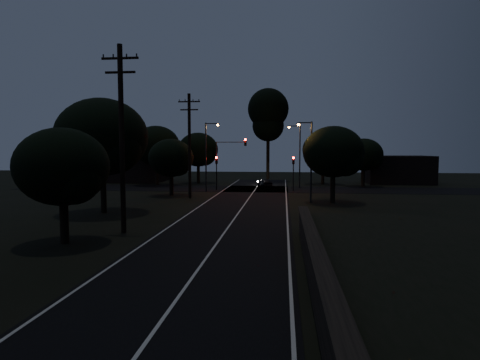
{
  "coord_description": "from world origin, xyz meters",
  "views": [
    {
      "loc": [
        3.46,
        -7.7,
        4.95
      ],
      "look_at": [
        0.0,
        24.0,
        2.5
      ],
      "focal_mm": 30.0,
      "sensor_mm": 36.0,
      "label": 1
    }
  ],
  "objects_px": {
    "tall_pine": "(268,114)",
    "streetlight_a": "(208,152)",
    "streetlight_c": "(309,156)",
    "signal_mast": "(230,154)",
    "utility_pole_mid": "(122,136)",
    "streetlight_b": "(298,152)",
    "car": "(265,183)",
    "signal_right": "(293,167)",
    "signal_left": "(217,167)",
    "utility_pole_far": "(189,144)"
  },
  "relations": [
    {
      "from": "tall_pine",
      "to": "streetlight_a",
      "type": "height_order",
      "value": "tall_pine"
    },
    {
      "from": "streetlight_a",
      "to": "streetlight_c",
      "type": "relative_size",
      "value": 1.07
    },
    {
      "from": "tall_pine",
      "to": "signal_mast",
      "type": "xyz_separation_m",
      "value": [
        -3.91,
        -15.01,
        -6.0
      ]
    },
    {
      "from": "utility_pole_mid",
      "to": "streetlight_b",
      "type": "bearing_deg",
      "value": 68.7
    },
    {
      "from": "streetlight_c",
      "to": "streetlight_a",
      "type": "bearing_deg",
      "value": 144.31
    },
    {
      "from": "streetlight_c",
      "to": "utility_pole_mid",
      "type": "bearing_deg",
      "value": -128.26
    },
    {
      "from": "streetlight_c",
      "to": "car",
      "type": "bearing_deg",
      "value": 108.13
    },
    {
      "from": "signal_right",
      "to": "streetlight_b",
      "type": "height_order",
      "value": "streetlight_b"
    },
    {
      "from": "signal_right",
      "to": "car",
      "type": "height_order",
      "value": "signal_right"
    },
    {
      "from": "signal_left",
      "to": "streetlight_b",
      "type": "distance_m",
      "value": 10.84
    },
    {
      "from": "utility_pole_mid",
      "to": "tall_pine",
      "type": "height_order",
      "value": "tall_pine"
    },
    {
      "from": "tall_pine",
      "to": "car",
      "type": "height_order",
      "value": "tall_pine"
    },
    {
      "from": "signal_right",
      "to": "tall_pine",
      "type": "bearing_deg",
      "value": 103.49
    },
    {
      "from": "signal_right",
      "to": "streetlight_b",
      "type": "relative_size",
      "value": 0.51
    },
    {
      "from": "utility_pole_mid",
      "to": "utility_pole_far",
      "type": "relative_size",
      "value": 1.05
    },
    {
      "from": "signal_left",
      "to": "utility_pole_mid",
      "type": "bearing_deg",
      "value": -93.21
    },
    {
      "from": "tall_pine",
      "to": "streetlight_a",
      "type": "relative_size",
      "value": 1.79
    },
    {
      "from": "signal_left",
      "to": "car",
      "type": "bearing_deg",
      "value": 39.82
    },
    {
      "from": "streetlight_a",
      "to": "car",
      "type": "height_order",
      "value": "streetlight_a"
    },
    {
      "from": "utility_pole_far",
      "to": "signal_right",
      "type": "relative_size",
      "value": 2.56
    },
    {
      "from": "signal_right",
      "to": "signal_mast",
      "type": "xyz_separation_m",
      "value": [
        -7.51,
        0.0,
        1.5
      ]
    },
    {
      "from": "signal_mast",
      "to": "car",
      "type": "bearing_deg",
      "value": 49.94
    },
    {
      "from": "signal_left",
      "to": "streetlight_a",
      "type": "relative_size",
      "value": 0.51
    },
    {
      "from": "signal_left",
      "to": "car",
      "type": "distance_m",
      "value": 7.66
    },
    {
      "from": "signal_right",
      "to": "streetlight_c",
      "type": "distance_m",
      "value": 10.18
    },
    {
      "from": "utility_pole_far",
      "to": "car",
      "type": "bearing_deg",
      "value": 61.01
    },
    {
      "from": "utility_pole_mid",
      "to": "signal_mast",
      "type": "distance_m",
      "value": 25.22
    },
    {
      "from": "tall_pine",
      "to": "signal_left",
      "type": "distance_m",
      "value": 17.69
    },
    {
      "from": "car",
      "to": "signal_left",
      "type": "bearing_deg",
      "value": 22.92
    },
    {
      "from": "tall_pine",
      "to": "signal_mast",
      "type": "relative_size",
      "value": 2.3
    },
    {
      "from": "tall_pine",
      "to": "signal_mast",
      "type": "distance_m",
      "value": 16.63
    },
    {
      "from": "signal_mast",
      "to": "streetlight_a",
      "type": "height_order",
      "value": "streetlight_a"
    },
    {
      "from": "utility_pole_far",
      "to": "streetlight_a",
      "type": "height_order",
      "value": "utility_pole_far"
    },
    {
      "from": "signal_mast",
      "to": "streetlight_b",
      "type": "relative_size",
      "value": 0.78
    },
    {
      "from": "utility_pole_mid",
      "to": "tall_pine",
      "type": "distance_m",
      "value": 40.87
    },
    {
      "from": "utility_pole_mid",
      "to": "utility_pole_far",
      "type": "height_order",
      "value": "utility_pole_mid"
    },
    {
      "from": "signal_right",
      "to": "signal_mast",
      "type": "relative_size",
      "value": 0.66
    },
    {
      "from": "signal_mast",
      "to": "streetlight_a",
      "type": "distance_m",
      "value": 3.13
    },
    {
      "from": "tall_pine",
      "to": "streetlight_b",
      "type": "height_order",
      "value": "tall_pine"
    },
    {
      "from": "utility_pole_far",
      "to": "signal_mast",
      "type": "height_order",
      "value": "utility_pole_far"
    },
    {
      "from": "utility_pole_mid",
      "to": "streetlight_a",
      "type": "height_order",
      "value": "utility_pole_mid"
    },
    {
      "from": "signal_right",
      "to": "car",
      "type": "distance_m",
      "value": 6.31
    },
    {
      "from": "signal_mast",
      "to": "streetlight_c",
      "type": "distance_m",
      "value": 13.28
    },
    {
      "from": "utility_pole_mid",
      "to": "signal_mast",
      "type": "height_order",
      "value": "utility_pole_mid"
    },
    {
      "from": "utility_pole_far",
      "to": "signal_right",
      "type": "height_order",
      "value": "utility_pole_far"
    },
    {
      "from": "utility_pole_far",
      "to": "streetlight_c",
      "type": "bearing_deg",
      "value": -9.6
    },
    {
      "from": "signal_mast",
      "to": "streetlight_b",
      "type": "bearing_deg",
      "value": 25.99
    },
    {
      "from": "streetlight_b",
      "to": "signal_left",
      "type": "bearing_deg",
      "value": -157.95
    },
    {
      "from": "streetlight_a",
      "to": "streetlight_b",
      "type": "relative_size",
      "value": 1.0
    },
    {
      "from": "utility_pole_far",
      "to": "signal_right",
      "type": "bearing_deg",
      "value": 37.0
    }
  ]
}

